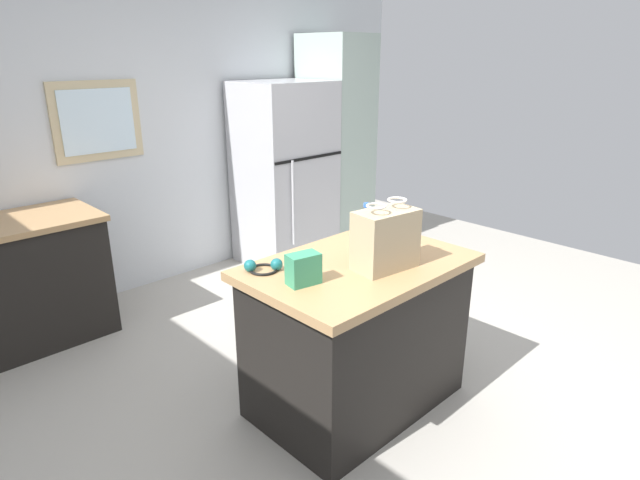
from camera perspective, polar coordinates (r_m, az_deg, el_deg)
The scene contains 9 objects.
ground at distance 3.40m, azimuth 5.64°, elevation -15.47°, with size 6.79×6.79×0.00m, color #ADA89E.
back_wall at distance 4.78m, azimuth -17.09°, elevation 10.50°, with size 5.66×0.13×2.52m.
kitchen_island at distance 3.04m, azimuth 3.99°, elevation -10.09°, with size 1.22×0.81×0.88m.
refrigerator at distance 5.08m, azimuth -3.82°, elevation 7.08°, with size 0.82×0.73×1.71m.
tall_cabinet at distance 5.50m, azimuth 1.72°, elevation 10.27°, with size 0.53×0.66×2.12m.
shopping_bag at distance 2.73m, azimuth 7.07°, elevation 0.08°, with size 0.35×0.23×0.36m.
small_box at distance 2.55m, azimuth -1.80°, elevation -3.14°, with size 0.16×0.10×0.15m, color #388E66.
bottle at distance 3.21m, azimuth 4.93°, elevation 1.94°, with size 0.07×0.07×0.21m.
ear_defenders at distance 2.74m, azimuth -6.12°, elevation -2.88°, with size 0.21×0.21×0.06m.
Camera 1 is at (-2.15, -1.77, 1.95)m, focal length 29.69 mm.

